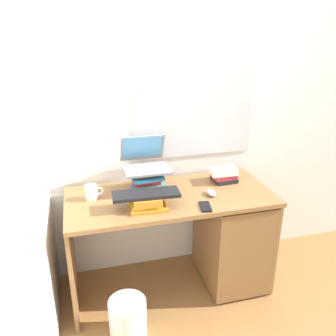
{
  "coord_description": "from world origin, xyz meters",
  "views": [
    {
      "loc": [
        -0.57,
        -2.08,
        1.82
      ],
      "look_at": [
        -0.0,
        0.04,
        0.94
      ],
      "focal_mm": 37.67,
      "sensor_mm": 36.0,
      "label": 1
    }
  ],
  "objects_px": {
    "laptop": "(145,160)",
    "desk": "(218,233)",
    "wastebasket": "(128,319)",
    "book_stack_keyboard_riser": "(147,202)",
    "mug": "(92,192)",
    "book_stack_tall": "(147,181)",
    "cell_phone": "(205,207)",
    "book_stack_side": "(223,175)",
    "computer_mouse": "(211,193)",
    "keyboard": "(146,194)"
  },
  "relations": [
    {
      "from": "book_stack_side",
      "to": "laptop",
      "type": "xyz_separation_m",
      "value": [
        -0.57,
        0.05,
        0.15
      ]
    },
    {
      "from": "book_stack_side",
      "to": "keyboard",
      "type": "distance_m",
      "value": 0.68
    },
    {
      "from": "desk",
      "to": "book_stack_tall",
      "type": "relative_size",
      "value": 5.87
    },
    {
      "from": "mug",
      "to": "wastebasket",
      "type": "relative_size",
      "value": 0.45
    },
    {
      "from": "mug",
      "to": "laptop",
      "type": "bearing_deg",
      "value": 14.75
    },
    {
      "from": "desk",
      "to": "wastebasket",
      "type": "relative_size",
      "value": 5.26
    },
    {
      "from": "mug",
      "to": "cell_phone",
      "type": "relative_size",
      "value": 0.88
    },
    {
      "from": "book_stack_keyboard_riser",
      "to": "book_stack_side",
      "type": "relative_size",
      "value": 1.22
    },
    {
      "from": "book_stack_tall",
      "to": "laptop",
      "type": "bearing_deg",
      "value": 89.9
    },
    {
      "from": "desk",
      "to": "cell_phone",
      "type": "bearing_deg",
      "value": -132.57
    },
    {
      "from": "desk",
      "to": "keyboard",
      "type": "height_order",
      "value": "keyboard"
    },
    {
      "from": "keyboard",
      "to": "computer_mouse",
      "type": "bearing_deg",
      "value": 10.6
    },
    {
      "from": "laptop",
      "to": "wastebasket",
      "type": "distance_m",
      "value": 1.03
    },
    {
      "from": "computer_mouse",
      "to": "book_stack_side",
      "type": "bearing_deg",
      "value": 48.6
    },
    {
      "from": "book_stack_side",
      "to": "laptop",
      "type": "relative_size",
      "value": 0.63
    },
    {
      "from": "book_stack_side",
      "to": "wastebasket",
      "type": "relative_size",
      "value": 0.74
    },
    {
      "from": "keyboard",
      "to": "cell_phone",
      "type": "bearing_deg",
      "value": -11.62
    },
    {
      "from": "laptop",
      "to": "cell_phone",
      "type": "height_order",
      "value": "laptop"
    },
    {
      "from": "laptop",
      "to": "keyboard",
      "type": "bearing_deg",
      "value": -100.8
    },
    {
      "from": "desk",
      "to": "mug",
      "type": "bearing_deg",
      "value": 173.72
    },
    {
      "from": "book_stack_tall",
      "to": "mug",
      "type": "bearing_deg",
      "value": -174.3
    },
    {
      "from": "book_stack_keyboard_riser",
      "to": "cell_phone",
      "type": "bearing_deg",
      "value": -14.15
    },
    {
      "from": "desk",
      "to": "computer_mouse",
      "type": "xyz_separation_m",
      "value": [
        -0.09,
        -0.05,
        0.37
      ]
    },
    {
      "from": "book_stack_tall",
      "to": "cell_phone",
      "type": "relative_size",
      "value": 1.75
    },
    {
      "from": "book_stack_tall",
      "to": "book_stack_side",
      "type": "xyz_separation_m",
      "value": [
        0.57,
        0.01,
        -0.02
      ]
    },
    {
      "from": "keyboard",
      "to": "wastebasket",
      "type": "relative_size",
      "value": 1.58
    },
    {
      "from": "laptop",
      "to": "keyboard",
      "type": "xyz_separation_m",
      "value": [
        -0.06,
        -0.31,
        -0.11
      ]
    },
    {
      "from": "book_stack_keyboard_riser",
      "to": "cell_phone",
      "type": "height_order",
      "value": "book_stack_keyboard_riser"
    },
    {
      "from": "book_stack_side",
      "to": "computer_mouse",
      "type": "relative_size",
      "value": 1.9
    },
    {
      "from": "keyboard",
      "to": "book_stack_side",
      "type": "bearing_deg",
      "value": 25.09
    },
    {
      "from": "computer_mouse",
      "to": "mug",
      "type": "xyz_separation_m",
      "value": [
        -0.78,
        0.15,
        0.03
      ]
    },
    {
      "from": "wastebasket",
      "to": "mug",
      "type": "bearing_deg",
      "value": 107.18
    },
    {
      "from": "book_stack_tall",
      "to": "laptop",
      "type": "xyz_separation_m",
      "value": [
        0.0,
        0.06,
        0.13
      ]
    },
    {
      "from": "book_stack_side",
      "to": "laptop",
      "type": "height_order",
      "value": "laptop"
    },
    {
      "from": "computer_mouse",
      "to": "wastebasket",
      "type": "height_order",
      "value": "computer_mouse"
    },
    {
      "from": "desk",
      "to": "book_stack_tall",
      "type": "distance_m",
      "value": 0.66
    },
    {
      "from": "book_stack_tall",
      "to": "book_stack_side",
      "type": "height_order",
      "value": "book_stack_tall"
    },
    {
      "from": "laptop",
      "to": "book_stack_tall",
      "type": "bearing_deg",
      "value": -90.1
    },
    {
      "from": "book_stack_keyboard_riser",
      "to": "mug",
      "type": "height_order",
      "value": "mug"
    },
    {
      "from": "computer_mouse",
      "to": "cell_phone",
      "type": "bearing_deg",
      "value": -122.62
    },
    {
      "from": "cell_phone",
      "to": "wastebasket",
      "type": "xyz_separation_m",
      "value": [
        -0.54,
        -0.15,
        -0.64
      ]
    },
    {
      "from": "mug",
      "to": "computer_mouse",
      "type": "bearing_deg",
      "value": -10.6
    },
    {
      "from": "wastebasket",
      "to": "keyboard",
      "type": "bearing_deg",
      "value": 53.36
    },
    {
      "from": "book_stack_keyboard_riser",
      "to": "wastebasket",
      "type": "bearing_deg",
      "value": -127.67
    },
    {
      "from": "book_stack_keyboard_riser",
      "to": "mug",
      "type": "relative_size",
      "value": 2.03
    },
    {
      "from": "book_stack_tall",
      "to": "laptop",
      "type": "relative_size",
      "value": 0.76
    },
    {
      "from": "cell_phone",
      "to": "wastebasket",
      "type": "bearing_deg",
      "value": -153.54
    },
    {
      "from": "book_stack_keyboard_riser",
      "to": "computer_mouse",
      "type": "distance_m",
      "value": 0.46
    },
    {
      "from": "laptop",
      "to": "desk",
      "type": "bearing_deg",
      "value": -21.83
    },
    {
      "from": "computer_mouse",
      "to": "wastebasket",
      "type": "bearing_deg",
      "value": -154.48
    }
  ]
}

